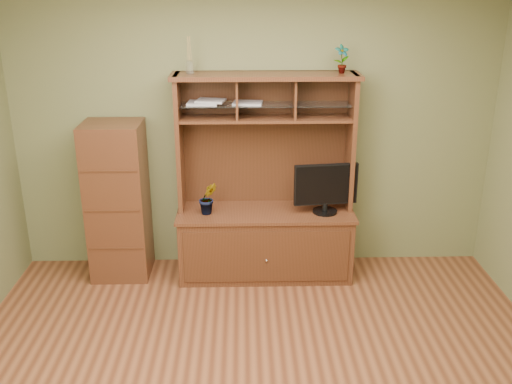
{
  "coord_description": "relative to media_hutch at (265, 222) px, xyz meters",
  "views": [
    {
      "loc": [
        -0.11,
        -3.21,
        2.66
      ],
      "look_at": [
        -0.01,
        1.2,
        1.02
      ],
      "focal_mm": 40.0,
      "sensor_mm": 36.0,
      "label": 1
    }
  ],
  "objects": [
    {
      "name": "room",
      "position": [
        -0.09,
        -1.73,
        0.83
      ],
      "size": [
        4.54,
        4.04,
        2.74
      ],
      "color": "#542B18",
      "rests_on": "ground"
    },
    {
      "name": "media_hutch",
      "position": [
        0.0,
        0.0,
        0.0
      ],
      "size": [
        1.66,
        0.61,
        1.9
      ],
      "color": "#412012",
      "rests_on": "room"
    },
    {
      "name": "monitor",
      "position": [
        0.55,
        -0.08,
        0.37
      ],
      "size": [
        0.59,
        0.23,
        0.46
      ],
      "rotation": [
        0.0,
        0.0,
        0.12
      ],
      "color": "black",
      "rests_on": "media_hutch"
    },
    {
      "name": "orchid_plant",
      "position": [
        -0.53,
        -0.08,
        0.28
      ],
      "size": [
        0.19,
        0.17,
        0.3
      ],
      "primitive_type": "imported",
      "rotation": [
        0.0,
        0.0,
        0.23
      ],
      "color": "#355F20",
      "rests_on": "media_hutch"
    },
    {
      "name": "top_plant",
      "position": [
        0.66,
        0.08,
        1.5
      ],
      "size": [
        0.15,
        0.12,
        0.25
      ],
      "primitive_type": "imported",
      "rotation": [
        0.0,
        0.0,
        0.23
      ],
      "color": "#2E6423",
      "rests_on": "media_hutch"
    },
    {
      "name": "reed_diffuser",
      "position": [
        -0.66,
        0.08,
        1.5
      ],
      "size": [
        0.06,
        0.06,
        0.32
      ],
      "color": "silver",
      "rests_on": "media_hutch"
    },
    {
      "name": "magazines",
      "position": [
        -0.41,
        0.08,
        1.13
      ],
      "size": [
        0.68,
        0.24,
        0.04
      ],
      "color": "#B1B2B6",
      "rests_on": "media_hutch"
    },
    {
      "name": "side_cabinet",
      "position": [
        -1.37,
        0.01,
        0.22
      ],
      "size": [
        0.53,
        0.48,
        1.48
      ],
      "color": "#412012",
      "rests_on": "room"
    }
  ]
}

